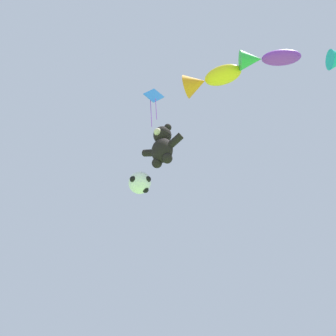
{
  "coord_description": "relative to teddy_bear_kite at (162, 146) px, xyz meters",
  "views": [
    {
      "loc": [
        6.98,
        -2.96,
        1.09
      ],
      "look_at": [
        1.81,
        4.27,
        7.93
      ],
      "focal_mm": 35.0,
      "sensor_mm": 36.0,
      "label": 1
    }
  ],
  "objects": [
    {
      "name": "teddy_bear_kite",
      "position": [
        0.0,
        0.0,
        0.0
      ],
      "size": [
        1.94,
        0.85,
        1.97
      ],
      "color": "black"
    },
    {
      "name": "soccer_ball_kite",
      "position": [
        -0.86,
        -0.21,
        -1.57
      ],
      "size": [
        0.93,
        0.93,
        0.86
      ],
      "color": "white"
    },
    {
      "name": "fish_kite_goldfin",
      "position": [
        2.71,
        -0.83,
        1.21
      ],
      "size": [
        2.2,
        1.27,
        0.9
      ],
      "color": "yellow"
    },
    {
      "name": "fish_kite_violet",
      "position": [
        4.73,
        -0.45,
        1.2
      ],
      "size": [
        2.09,
        1.6,
        0.7
      ],
      "color": "purple"
    },
    {
      "name": "diamond_kite",
      "position": [
        -1.03,
        0.61,
        4.11
      ],
      "size": [
        0.77,
        0.8,
        2.58
      ],
      "color": "blue"
    }
  ]
}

